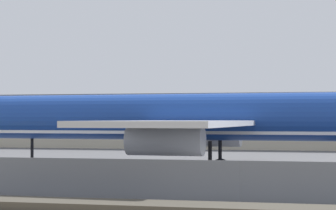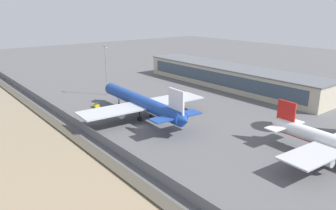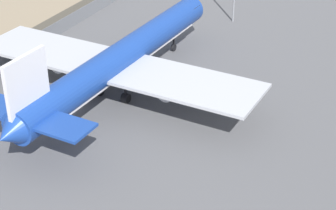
{
  "view_description": "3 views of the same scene",
  "coord_description": "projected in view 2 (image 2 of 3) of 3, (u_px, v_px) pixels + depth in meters",
  "views": [
    {
      "loc": [
        4.71,
        -57.53,
        5.39
      ],
      "look_at": [
        -9.72,
        6.11,
        6.77
      ],
      "focal_mm": 70.0,
      "sensor_mm": 36.0,
      "label": 1
    },
    {
      "loc": [
        82.65,
        -54.3,
        36.69
      ],
      "look_at": [
        0.43,
        11.05,
        5.34
      ],
      "focal_mm": 35.0,
      "sensor_mm": 36.0,
      "label": 2
    },
    {
      "loc": [
        58.19,
        44.65,
        40.95
      ],
      "look_at": [
        -0.27,
        16.97,
        3.98
      ],
      "focal_mm": 60.0,
      "sensor_mm": 36.0,
      "label": 3
    }
  ],
  "objects": [
    {
      "name": "terminal_building",
      "position": [
        229.0,
        76.0,
        157.0
      ],
      "size": [
        99.28,
        18.85,
        9.94
      ],
      "color": "#BCB299",
      "rests_on": "ground"
    },
    {
      "name": "ground_plane",
      "position": [
        140.0,
        127.0,
        104.87
      ],
      "size": [
        500.0,
        500.0,
        0.0
      ],
      "primitive_type": "plane",
      "color": "#565659"
    },
    {
      "name": "cargo_jet_blue",
      "position": [
        142.0,
        103.0,
        112.18
      ],
      "size": [
        52.47,
        45.46,
        14.12
      ],
      "color": "#193D93",
      "rests_on": "ground"
    },
    {
      "name": "perimeter_fence",
      "position": [
        94.0,
        134.0,
        94.93
      ],
      "size": [
        280.0,
        0.1,
        2.74
      ],
      "color": "slate",
      "rests_on": "ground"
    },
    {
      "name": "apron_light_mast_apron_west",
      "position": [
        106.0,
        68.0,
        140.07
      ],
      "size": [
        3.2,
        0.4,
        21.31
      ],
      "color": "gray",
      "rests_on": "ground"
    },
    {
      "name": "shoreline_seawall",
      "position": [
        80.0,
        142.0,
        92.57
      ],
      "size": [
        320.0,
        3.0,
        0.5
      ],
      "color": "#474238",
      "rests_on": "ground"
    },
    {
      "name": "baggage_tug",
      "position": [
        96.0,
        105.0,
        125.07
      ],
      "size": [
        3.45,
        2.2,
        1.8
      ],
      "color": "yellow",
      "rests_on": "ground"
    }
  ]
}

